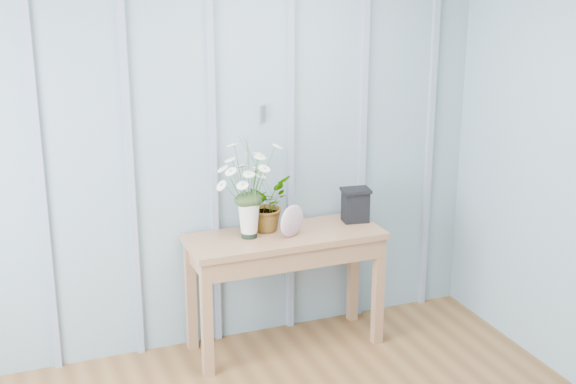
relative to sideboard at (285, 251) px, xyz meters
name	(u,v)px	position (x,y,z in m)	size (l,w,h in m)	color
room_shell	(239,56)	(-0.62, -1.08, 1.35)	(4.00, 4.50, 2.50)	#829AA6
sideboard	(285,251)	(0.00, 0.00, 0.00)	(1.20, 0.45, 0.75)	#8E6141
daisy_vase	(248,176)	(-0.22, 0.02, 0.50)	(0.43, 0.33, 0.61)	black
spider_plant	(265,204)	(-0.08, 0.11, 0.28)	(0.30, 0.26, 0.33)	#213617
felt_disc_vessel	(292,221)	(0.02, -0.06, 0.21)	(0.20, 0.06, 0.20)	#955477
carved_box	(355,205)	(0.50, 0.05, 0.22)	(0.19, 0.16, 0.21)	black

